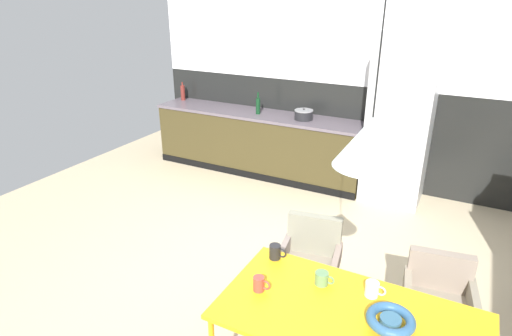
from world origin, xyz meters
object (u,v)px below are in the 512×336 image
bottle_wine_green (183,93)px  mug_white_ceramic (259,284)px  dining_table (350,321)px  bottle_vinegar_dark (258,105)px  cooking_pot (304,115)px  armchair_near_window (311,253)px  mug_short_terracotta (275,252)px  mug_glass_clear (372,289)px  refrigerator_column (400,122)px  armchair_by_stool (439,292)px  mug_dark_espresso (322,278)px  fruit_bowl (391,321)px  pendant_lamp_over_table_near (370,142)px

bottle_wine_green → mug_white_ceramic: bearing=-47.6°
dining_table → bottle_vinegar_dark: bottle_vinegar_dark is taller
cooking_pot → armchair_near_window: bearing=-66.5°
armchair_near_window → mug_short_terracotta: (-0.07, -0.56, 0.32)m
dining_table → mug_glass_clear: mug_glass_clear is taller
refrigerator_column → mug_short_terracotta: refrigerator_column is taller
armchair_by_stool → mug_white_ceramic: mug_white_ceramic is taller
mug_dark_espresso → cooking_pot: (-1.36, 3.06, 0.18)m
dining_table → cooking_pot: 3.64m
mug_short_terracotta → armchair_near_window: bearing=82.5°
fruit_bowl → pendant_lamp_over_table_near: 1.03m
bottle_wine_green → armchair_near_window: bearing=-38.7°
mug_short_terracotta → mug_dark_espresso: mug_short_terracotta is taller
mug_glass_clear → mug_white_ceramic: bearing=-156.5°
dining_table → armchair_near_window: (-0.56, 0.87, -0.21)m
mug_white_ceramic → mug_dark_espresso: bearing=36.5°
bottle_wine_green → pendant_lamp_over_table_near: size_ratio=0.29×
mug_short_terracotta → cooking_pot: cooking_pot is taller
mug_short_terracotta → mug_glass_clear: (0.71, -0.09, -0.01)m
mug_short_terracotta → mug_white_ceramic: bearing=-80.7°
mug_short_terracotta → mug_white_ceramic: size_ratio=1.11×
armchair_near_window → mug_white_ceramic: bearing=79.6°
armchair_by_stool → bottle_vinegar_dark: bottle_vinegar_dark is taller
armchair_by_stool → mug_dark_espresso: (-0.69, -0.63, 0.30)m
dining_table → pendant_lamp_over_table_near: (-0.00, 0.03, 1.11)m
mug_dark_espresso → cooking_pot: cooking_pot is taller
pendant_lamp_over_table_near → refrigerator_column: bearing=96.1°
armchair_by_stool → mug_white_ceramic: (-1.02, -0.87, 0.31)m
cooking_pot → bottle_vinegar_dark: 0.69m
mug_glass_clear → cooking_pot: cooking_pot is taller
mug_short_terracotta → mug_glass_clear: mug_short_terracotta is taller
mug_dark_espresso → bottle_wine_green: size_ratio=0.46×
armchair_near_window → bottle_wine_green: (-3.18, 2.55, 0.53)m
armchair_by_stool → cooking_pot: cooking_pot is taller
refrigerator_column → cooking_pot: bearing=-179.2°
dining_table → mug_short_terracotta: size_ratio=12.01×
fruit_bowl → bottle_wine_green: size_ratio=0.95×
fruit_bowl → mug_short_terracotta: 0.93m
armchair_by_stool → bottle_wine_green: bottle_wine_green is taller
mug_glass_clear → bottle_vinegar_dark: 3.81m
dining_table → cooking_pot: (-1.60, 3.26, 0.27)m
dining_table → bottle_wine_green: size_ratio=5.45×
dining_table → mug_white_ceramic: mug_white_ceramic is taller
refrigerator_column → armchair_by_stool: size_ratio=2.77×
armchair_near_window → cooking_pot: 2.64m
mug_dark_espresso → mug_white_ceramic: (-0.33, -0.25, 0.01)m
mug_glass_clear → dining_table: bearing=-106.9°
mug_dark_espresso → refrigerator_column: bearing=91.8°
armchair_by_stool → pendant_lamp_over_table_near: pendant_lamp_over_table_near is taller
fruit_bowl → mug_dark_espresso: 0.52m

